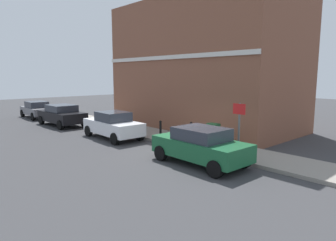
% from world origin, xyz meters
% --- Properties ---
extents(ground, '(80.00, 80.00, 0.00)m').
position_xyz_m(ground, '(0.00, 0.00, 0.00)').
color(ground, '#38383A').
extents(sidewalk, '(2.38, 30.00, 0.15)m').
position_xyz_m(sidewalk, '(2.01, 6.00, 0.07)').
color(sidewalk, gray).
rests_on(sidewalk, ground).
extents(corner_building, '(6.63, 12.41, 8.37)m').
position_xyz_m(corner_building, '(6.46, 4.20, 4.19)').
color(corner_building, brown).
rests_on(corner_building, ground).
extents(car_green, '(1.97, 4.07, 1.51)m').
position_xyz_m(car_green, '(-0.39, -1.59, 0.78)').
color(car_green, '#195933').
rests_on(car_green, ground).
extents(car_white, '(1.89, 4.11, 1.53)m').
position_xyz_m(car_white, '(-0.24, 5.12, 0.78)').
color(car_white, silver).
rests_on(car_white, ground).
extents(car_black, '(2.05, 4.28, 1.49)m').
position_xyz_m(car_black, '(-0.52, 11.44, 0.78)').
color(car_black, black).
rests_on(car_black, ground).
extents(car_grey, '(1.88, 4.02, 1.40)m').
position_xyz_m(car_grey, '(-0.40, 16.74, 0.72)').
color(car_grey, slate).
rests_on(car_grey, ground).
extents(utility_cabinet, '(0.46, 0.61, 1.15)m').
position_xyz_m(utility_cabinet, '(1.82, -0.45, 0.68)').
color(utility_cabinet, '#1E4C28').
rests_on(utility_cabinet, sidewalk).
extents(bollard_near_cabinet, '(0.14, 0.14, 1.04)m').
position_xyz_m(bollard_near_cabinet, '(1.92, 1.10, 0.70)').
color(bollard_near_cabinet, black).
rests_on(bollard_near_cabinet, sidewalk).
extents(bollard_far_kerb, '(0.14, 0.14, 1.04)m').
position_xyz_m(bollard_far_kerb, '(1.07, 2.52, 0.70)').
color(bollard_far_kerb, black).
rests_on(bollard_far_kerb, sidewalk).
extents(street_sign, '(0.08, 0.60, 2.30)m').
position_xyz_m(street_sign, '(1.15, -2.33, 1.66)').
color(street_sign, '#59595B').
rests_on(street_sign, sidewalk).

